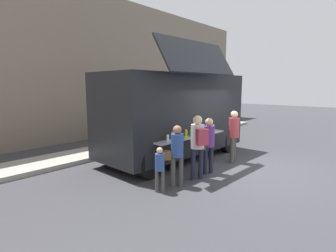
% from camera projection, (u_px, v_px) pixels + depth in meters
% --- Properties ---
extents(ground_plane, '(60.00, 60.00, 0.00)m').
position_uv_depth(ground_plane, '(247.00, 168.00, 8.51)').
color(ground_plane, '#38383D').
extents(curb_strip, '(28.00, 1.60, 0.15)m').
position_uv_depth(curb_strip, '(31.00, 166.00, 8.47)').
color(curb_strip, '#9E998E').
rests_on(curb_strip, ground).
extents(building_behind, '(32.00, 2.40, 7.07)m').
position_uv_depth(building_behind, '(11.00, 64.00, 11.25)').
color(building_behind, gray).
rests_on(building_behind, ground).
extents(food_truck_main, '(5.71, 3.00, 3.98)m').
position_uv_depth(food_truck_main, '(175.00, 113.00, 9.51)').
color(food_truck_main, black).
rests_on(food_truck_main, ground).
extents(trash_bin, '(0.60, 0.60, 0.87)m').
position_uv_depth(trash_bin, '(185.00, 128.00, 13.89)').
color(trash_bin, '#2E6438').
rests_on(trash_bin, ground).
extents(customer_front_ordering, '(0.54, 0.34, 1.67)m').
position_uv_depth(customer_front_ordering, '(208.00, 141.00, 7.84)').
color(customer_front_ordering, '#202439').
rests_on(customer_front_ordering, ground).
extents(customer_mid_with_backpack, '(0.50, 0.59, 1.80)m').
position_uv_depth(customer_mid_with_backpack, '(198.00, 141.00, 7.32)').
color(customer_mid_with_backpack, '#202236').
rests_on(customer_mid_with_backpack, ground).
extents(customer_rear_waiting, '(0.49, 0.43, 1.61)m').
position_uv_depth(customer_rear_waiting, '(177.00, 150.00, 6.85)').
color(customer_rear_waiting, '#484442').
rests_on(customer_rear_waiting, ground).
extents(customer_extra_browsing, '(0.37, 0.36, 1.78)m').
position_uv_depth(customer_extra_browsing, '(234.00, 132.00, 9.01)').
color(customer_extra_browsing, '#4B4940').
rests_on(customer_extra_browsing, ground).
extents(child_near_queue, '(0.23, 0.23, 1.13)m').
position_uv_depth(child_near_queue, '(160.00, 166.00, 6.48)').
color(child_near_queue, '#484843').
rests_on(child_near_queue, ground).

